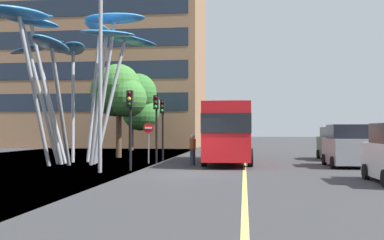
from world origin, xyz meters
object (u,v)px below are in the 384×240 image
object	(u,v)px
leaf_sculpture	(71,41)
traffic_light_island_mid	(163,117)
no_entry_sign	(149,136)
red_bus	(228,130)
traffic_light_kerb_far	(156,114)
car_parked_mid	(347,147)
traffic_light_kerb_near	(130,113)
pedestrian	(193,150)
street_lamp	(109,51)
car_parked_far	(336,144)

from	to	relation	value
leaf_sculpture	traffic_light_island_mid	world-z (taller)	leaf_sculpture
traffic_light_island_mid	no_entry_sign	world-z (taller)	traffic_light_island_mid
red_bus	traffic_light_kerb_far	bearing A→B (deg)	-166.19
red_bus	car_parked_mid	size ratio (longest dim) A/B	2.55
no_entry_sign	car_parked_mid	bearing A→B (deg)	-6.33
no_entry_sign	traffic_light_kerb_near	bearing A→B (deg)	-88.56
leaf_sculpture	pedestrian	xyz separation A→B (m)	(6.89, 0.22, -6.10)
red_bus	leaf_sculpture	distance (m)	10.31
traffic_light_kerb_far	pedestrian	bearing A→B (deg)	-21.02
leaf_sculpture	car_parked_mid	bearing A→B (deg)	-0.34
traffic_light_kerb_near	street_lamp	distance (m)	3.05
car_parked_mid	traffic_light_island_mid	bearing A→B (deg)	160.47
car_parked_far	street_lamp	bearing A→B (deg)	-138.89
red_bus	no_entry_sign	size ratio (longest dim) A/B	4.26
red_bus	traffic_light_island_mid	size ratio (longest dim) A/B	2.63
car_parked_far	leaf_sculpture	bearing A→B (deg)	-159.62
car_parked_mid	no_entry_sign	xyz separation A→B (m)	(-10.78, 1.20, 0.53)
car_parked_far	red_bus	bearing A→B (deg)	-151.43
leaf_sculpture	traffic_light_kerb_far	bearing A→B (deg)	12.85
no_entry_sign	car_parked_far	bearing A→B (deg)	22.42
car_parked_far	pedestrian	xyz separation A→B (m)	(-8.76, -5.59, -0.17)
traffic_light_kerb_near	traffic_light_island_mid	size ratio (longest dim) A/B	1.00
traffic_light_kerb_near	traffic_light_island_mid	xyz separation A→B (m)	(0.24, 7.23, 0.01)
traffic_light_kerb_near	pedestrian	bearing A→B (deg)	56.56
traffic_light_kerb_far	car_parked_mid	size ratio (longest dim) A/B	1.00
no_entry_sign	traffic_light_kerb_far	bearing A→B (deg)	-4.53
red_bus	car_parked_far	bearing A→B (deg)	28.57
red_bus	car_parked_mid	xyz separation A→B (m)	(6.23, -2.17, -0.92)
street_lamp	red_bus	bearing A→B (deg)	52.63
traffic_light_kerb_near	car_parked_far	bearing A→B (deg)	39.88
no_entry_sign	street_lamp	bearing A→B (deg)	-96.02
red_bus	leaf_sculpture	size ratio (longest dim) A/B	0.91
traffic_light_kerb_near	car_parked_mid	size ratio (longest dim) A/B	0.97
car_parked_far	no_entry_sign	world-z (taller)	no_entry_sign
traffic_light_island_mid	leaf_sculpture	bearing A→B (deg)	-141.89
traffic_light_kerb_near	street_lamp	xyz separation A→B (m)	(-0.73, -1.06, 2.76)
traffic_light_kerb_far	street_lamp	world-z (taller)	street_lamp
car_parked_mid	no_entry_sign	bearing A→B (deg)	173.67
traffic_light_island_mid	car_parked_far	size ratio (longest dim) A/B	0.89
traffic_light_kerb_near	street_lamp	size ratio (longest dim) A/B	0.43
traffic_light_kerb_far	traffic_light_kerb_near	bearing A→B (deg)	-94.06
traffic_light_kerb_far	street_lamp	xyz separation A→B (m)	(-1.06, -5.75, 2.67)
traffic_light_kerb_near	no_entry_sign	bearing A→B (deg)	91.44
street_lamp	no_entry_sign	bearing A→B (deg)	83.98
red_bus	leaf_sculpture	bearing A→B (deg)	-166.70
car_parked_mid	no_entry_sign	size ratio (longest dim) A/B	1.67
leaf_sculpture	no_entry_sign	bearing A→B (deg)	14.62
traffic_light_island_mid	car_parked_mid	size ratio (longest dim) A/B	0.97
leaf_sculpture	no_entry_sign	size ratio (longest dim) A/B	4.69
traffic_light_island_mid	car_parked_far	distance (m)	11.41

